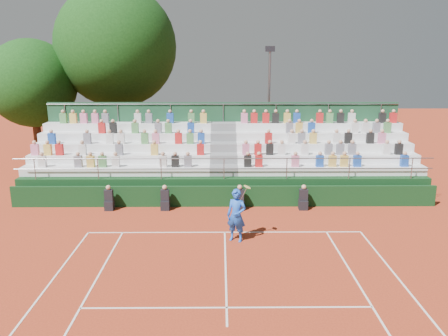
{
  "coord_description": "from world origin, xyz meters",
  "views": [
    {
      "loc": [
        -0.16,
        -16.42,
        6.79
      ],
      "look_at": [
        0.0,
        3.5,
        1.8
      ],
      "focal_mm": 35.0,
      "sensor_mm": 36.0,
      "label": 1
    }
  ],
  "objects_px": {
    "tree_east": "(116,47)",
    "floodlight_mast": "(269,96)",
    "tree_west": "(32,84)",
    "tennis_player": "(236,215)"
  },
  "relations": [
    {
      "from": "tennis_player",
      "to": "floodlight_mast",
      "type": "xyz_separation_m",
      "value": [
        2.58,
        13.18,
        3.43
      ]
    },
    {
      "from": "tree_east",
      "to": "floodlight_mast",
      "type": "distance_m",
      "value": 10.59
    },
    {
      "from": "floodlight_mast",
      "to": "tree_west",
      "type": "bearing_deg",
      "value": -178.57
    },
    {
      "from": "tennis_player",
      "to": "tree_east",
      "type": "xyz_separation_m",
      "value": [
        -7.48,
        14.33,
        6.54
      ]
    },
    {
      "from": "tennis_player",
      "to": "tree_west",
      "type": "bearing_deg",
      "value": 134.6
    },
    {
      "from": "tree_east",
      "to": "floodlight_mast",
      "type": "relative_size",
      "value": 1.52
    },
    {
      "from": "tennis_player",
      "to": "tree_east",
      "type": "distance_m",
      "value": 17.44
    },
    {
      "from": "tree_west",
      "to": "tree_east",
      "type": "relative_size",
      "value": 0.7
    },
    {
      "from": "tennis_player",
      "to": "tree_west",
      "type": "relative_size",
      "value": 0.28
    },
    {
      "from": "tennis_player",
      "to": "tree_west",
      "type": "height_order",
      "value": "tree_west"
    }
  ]
}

